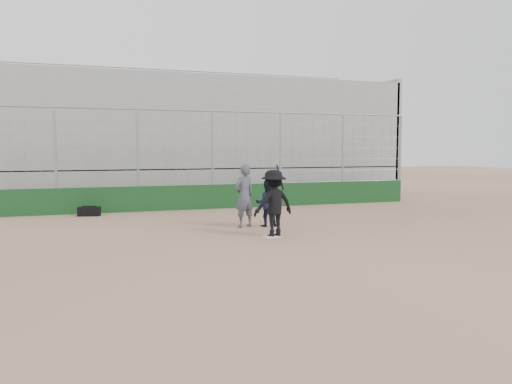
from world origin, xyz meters
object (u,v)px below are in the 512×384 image
object	(u,v)px
umpire	(244,199)
catcher_crouched	(267,211)
equipment_bag	(89,211)
batter_at_plate	(274,203)

from	to	relation	value
umpire	catcher_crouched	bearing A→B (deg)	149.64
umpire	equipment_bag	size ratio (longest dim) A/B	2.13
equipment_bag	batter_at_plate	bearing A→B (deg)	-51.36
umpire	equipment_bag	xyz separation A→B (m)	(-4.64, 4.30, -0.73)
catcher_crouched	umpire	size ratio (longest dim) A/B	0.57
batter_at_plate	catcher_crouched	world-z (taller)	batter_at_plate
equipment_bag	catcher_crouched	bearing A→B (deg)	-39.49
umpire	batter_at_plate	bearing A→B (deg)	77.36
catcher_crouched	umpire	xyz separation A→B (m)	(-0.72, 0.11, 0.39)
catcher_crouched	equipment_bag	distance (m)	6.95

